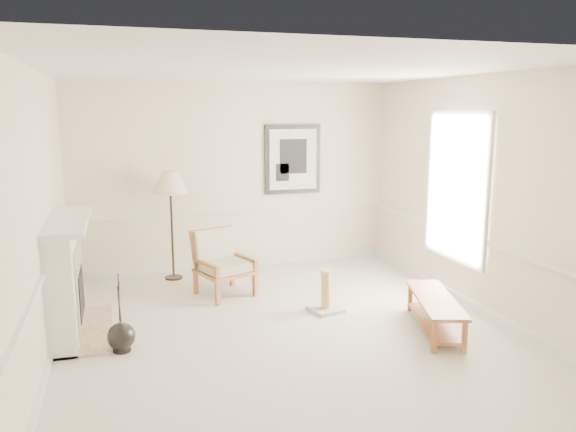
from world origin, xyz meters
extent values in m
plane|color=silver|center=(0.00, 0.00, 0.00)|extent=(5.50, 5.50, 0.00)
cube|color=beige|center=(0.00, 2.75, 1.45)|extent=(5.00, 0.04, 2.90)
cube|color=beige|center=(0.00, -2.75, 1.45)|extent=(5.00, 0.04, 2.90)
cube|color=beige|center=(-2.50, 0.00, 1.45)|extent=(0.04, 5.50, 2.90)
cube|color=beige|center=(2.50, 0.00, 1.45)|extent=(0.04, 5.50, 2.90)
cube|color=white|center=(0.00, 0.00, 2.90)|extent=(5.00, 5.50, 0.04)
cube|color=white|center=(0.00, 2.73, 0.05)|extent=(4.95, 0.04, 0.10)
cube|color=white|center=(0.00, 2.73, 0.90)|extent=(4.95, 0.04, 0.05)
cube|color=white|center=(2.46, 0.40, 1.50)|extent=(0.03, 1.20, 1.80)
cube|color=white|center=(2.45, 0.40, 1.50)|extent=(0.05, 1.34, 1.94)
cube|color=black|center=(0.95, 2.72, 1.70)|extent=(0.92, 0.04, 1.10)
cube|color=white|center=(0.95, 2.69, 1.70)|extent=(0.78, 0.01, 0.96)
cube|color=black|center=(0.95, 2.69, 1.75)|extent=(0.45, 0.01, 0.55)
cube|color=white|center=(-2.36, 0.60, 0.62)|extent=(0.28, 1.50, 1.25)
cube|color=white|center=(-2.31, 0.60, 1.28)|extent=(0.46, 1.64, 0.06)
cube|color=#C6B28E|center=(-2.21, 0.60, 0.55)|extent=(0.02, 1.05, 0.95)
cube|color=black|center=(-2.20, 0.60, 0.42)|extent=(0.02, 0.62, 0.58)
cube|color=gold|center=(-2.20, 0.60, 0.16)|extent=(0.01, 0.66, 0.05)
cube|color=#C6B28E|center=(-2.20, 0.60, 0.01)|extent=(0.60, 1.50, 0.03)
sphere|color=black|center=(-1.79, -0.09, 0.17)|extent=(0.29, 0.29, 0.29)
cylinder|color=black|center=(-1.79, -0.09, 0.04)|extent=(0.19, 0.19, 0.08)
cylinder|color=black|center=(-1.79, -0.09, 0.54)|extent=(0.03, 0.13, 0.46)
cylinder|color=black|center=(-1.79, -0.09, 0.51)|extent=(0.04, 0.15, 0.37)
cylinder|color=black|center=(-1.79, -0.09, 0.58)|extent=(0.02, 0.07, 0.54)
cube|color=#974F30|center=(-0.59, 1.01, 0.18)|extent=(0.07, 0.07, 0.36)
cube|color=#974F30|center=(-0.80, 1.56, 0.18)|extent=(0.07, 0.07, 0.36)
cube|color=#974F30|center=(-0.04, 1.22, 0.18)|extent=(0.07, 0.07, 0.36)
cube|color=#974F30|center=(-0.25, 1.76, 0.18)|extent=(0.07, 0.07, 0.36)
cube|color=#974F30|center=(-0.42, 1.39, 0.33)|extent=(0.85, 0.85, 0.05)
cube|color=#974F30|center=(-0.53, 1.67, 0.62)|extent=(0.67, 0.38, 0.52)
cube|color=#974F30|center=(-0.69, 1.28, 0.49)|extent=(0.29, 0.64, 0.05)
cube|color=#974F30|center=(-0.15, 1.49, 0.49)|extent=(0.29, 0.64, 0.05)
cube|color=silver|center=(-0.42, 1.39, 0.42)|extent=(0.78, 0.78, 0.11)
cube|color=silver|center=(-0.51, 1.62, 0.64)|extent=(0.63, 0.39, 0.46)
cylinder|color=black|center=(-1.02, 2.36, 0.01)|extent=(0.26, 0.26, 0.03)
cylinder|color=black|center=(-1.02, 2.36, 0.75)|extent=(0.03, 0.03, 1.45)
cone|color=beige|center=(-1.02, 2.36, 1.45)|extent=(0.58, 0.58, 0.32)
cube|color=#974F30|center=(1.64, -0.53, 0.37)|extent=(0.79, 1.42, 0.04)
cube|color=#974F30|center=(1.64, -0.53, 0.10)|extent=(0.71, 1.31, 0.03)
cube|color=#974F30|center=(1.31, -1.07, 0.17)|extent=(0.06, 0.06, 0.35)
cube|color=#974F30|center=(1.60, -1.17, 0.17)|extent=(0.06, 0.06, 0.35)
cube|color=#974F30|center=(1.68, 0.11, 0.17)|extent=(0.06, 0.06, 0.35)
cube|color=#974F30|center=(1.97, 0.02, 0.17)|extent=(0.06, 0.06, 0.35)
cube|color=beige|center=(0.66, 0.40, 0.02)|extent=(0.45, 0.45, 0.05)
cylinder|color=tan|center=(0.66, 0.40, 0.27)|extent=(0.12, 0.12, 0.45)
cylinder|color=beige|center=(0.66, 0.40, 0.51)|extent=(0.14, 0.14, 0.04)
camera|label=1|loc=(-1.72, -5.85, 2.49)|focal=35.00mm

